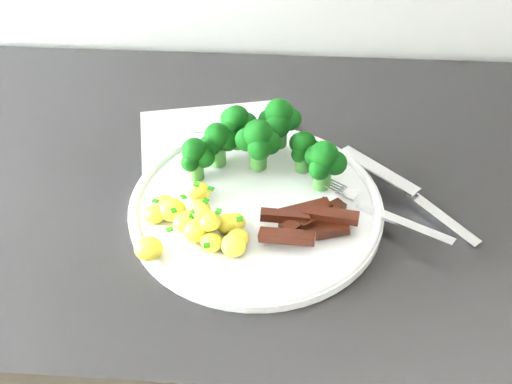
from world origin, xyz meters
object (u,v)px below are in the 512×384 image
object	(u,v)px
recipe_paper	(217,167)
plate	(256,205)
broccoli	(263,139)
knife	(423,205)
beef_strips	(309,221)
fork	(384,213)
potatoes	(195,223)
counter	(321,371)

from	to	relation	value
recipe_paper	plate	xyz separation A→B (m)	(0.06, -0.08, 0.01)
broccoli	knife	xyz separation A→B (m)	(0.20, -0.06, -0.05)
beef_strips	knife	size ratio (longest dim) A/B	0.67
fork	knife	world-z (taller)	fork
recipe_paper	beef_strips	world-z (taller)	beef_strips
potatoes	plate	bearing A→B (deg)	36.73
fork	knife	distance (m)	0.06
potatoes	fork	size ratio (longest dim) A/B	0.79
recipe_paper	potatoes	bearing A→B (deg)	-95.14
counter	broccoli	bearing A→B (deg)	173.67
counter	knife	size ratio (longest dim) A/B	14.26
plate	recipe_paper	bearing A→B (deg)	126.05
fork	broccoli	bearing A→B (deg)	150.17
recipe_paper	broccoli	bearing A→B (deg)	-6.52
knife	broccoli	bearing A→B (deg)	163.62
potatoes	beef_strips	xyz separation A→B (m)	(0.13, 0.01, -0.00)
recipe_paper	potatoes	world-z (taller)	potatoes
recipe_paper	beef_strips	size ratio (longest dim) A/B	2.73
potatoes	knife	bearing A→B (deg)	12.87
recipe_paper	plate	distance (m)	0.10
broccoli	fork	distance (m)	0.17
broccoli	potatoes	distance (m)	0.14
recipe_paper	potatoes	xyz separation A→B (m)	(-0.01, -0.13, 0.02)
fork	plate	bearing A→B (deg)	174.41
counter	potatoes	bearing A→B (deg)	-149.06
counter	broccoli	size ratio (longest dim) A/B	12.02
counter	recipe_paper	distance (m)	0.49
beef_strips	knife	xyz separation A→B (m)	(0.14, 0.05, -0.01)
broccoli	knife	bearing A→B (deg)	-16.38
broccoli	potatoes	bearing A→B (deg)	-120.74
fork	potatoes	bearing A→B (deg)	-170.84
potatoes	fork	world-z (taller)	potatoes
counter	knife	distance (m)	0.48
counter	broccoli	xyz separation A→B (m)	(-0.11, 0.01, 0.51)
broccoli	beef_strips	bearing A→B (deg)	-61.01
plate	beef_strips	bearing A→B (deg)	-30.45
recipe_paper	knife	bearing A→B (deg)	-14.16
beef_strips	knife	distance (m)	0.15
recipe_paper	broccoli	distance (m)	0.08
counter	beef_strips	size ratio (longest dim) A/B	21.16
fork	knife	xyz separation A→B (m)	(0.05, 0.03, -0.01)
potatoes	fork	xyz separation A→B (m)	(0.22, 0.04, -0.01)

